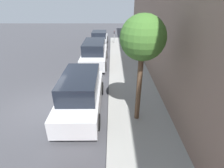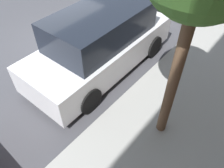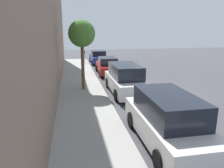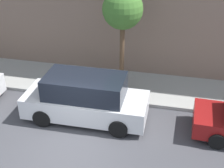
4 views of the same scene
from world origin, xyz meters
TOP-DOWN VIEW (x-y plane):
  - ground_plane at (0.00, 0.00)m, footprint 60.00×60.00m
  - sidewalk at (4.96, 0.00)m, footprint 2.93×32.00m
  - parked_minivan_third at (2.17, -0.02)m, footprint 2.02×4.91m

SIDE VIEW (x-z plane):
  - ground_plane at x=0.00m, z-range 0.00..0.00m
  - sidewalk at x=4.96m, z-range 0.00..0.15m
  - parked_minivan_third at x=2.17m, z-range -0.03..1.87m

